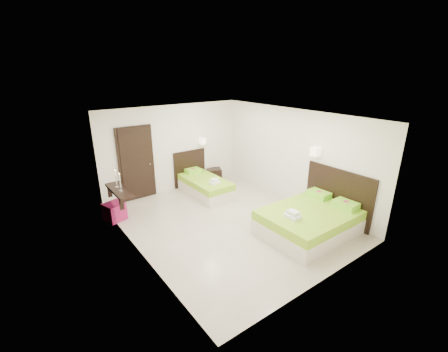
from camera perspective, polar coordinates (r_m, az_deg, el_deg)
floor at (r=7.52m, az=0.75°, el=-8.70°), size 5.50×5.50×0.00m
bed_single at (r=9.09m, az=-3.88°, el=-1.58°), size 1.11×1.85×1.53m
bed_double at (r=7.25m, az=16.27°, el=-7.89°), size 2.13×1.81×1.76m
nightstand at (r=10.05m, az=-1.98°, el=0.20°), size 0.61×0.59×0.43m
ottoman at (r=8.00m, az=-20.12°, el=-6.38°), size 0.54×0.54×0.44m
door at (r=8.80m, az=-16.30°, el=2.25°), size 1.02×0.15×2.14m
console_shelf at (r=7.64m, az=-19.36°, el=-2.65°), size 0.35×1.20×0.78m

